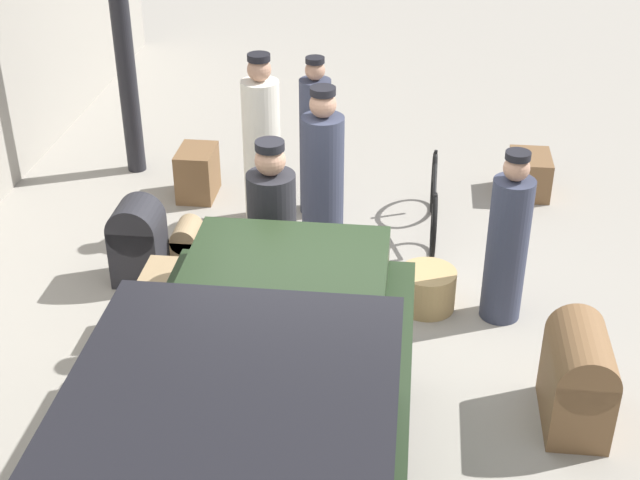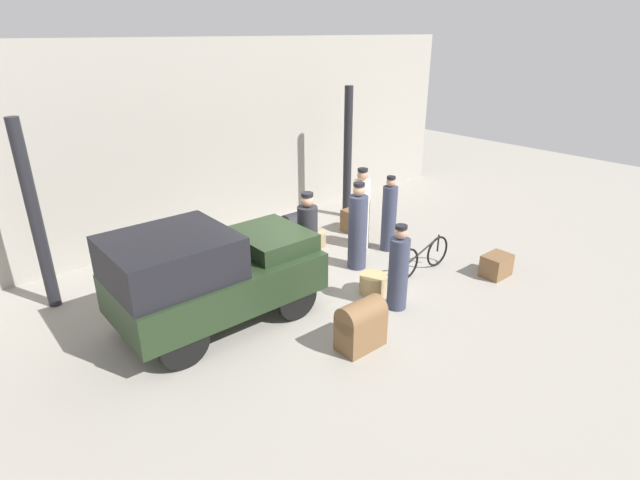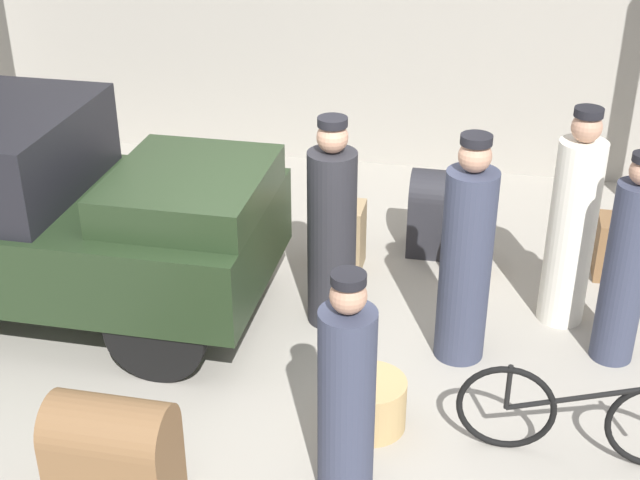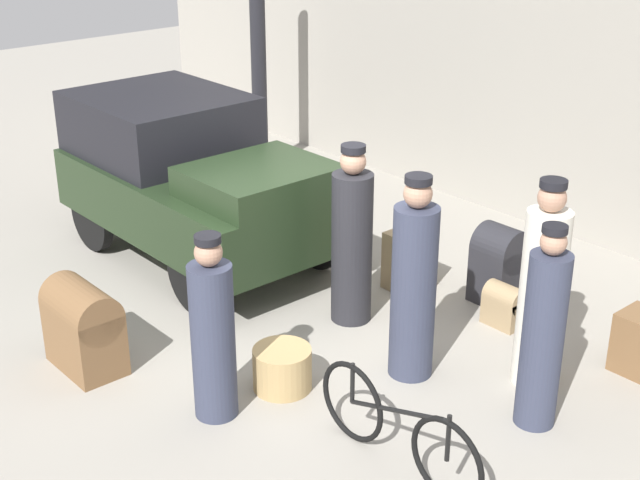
{
  "view_description": "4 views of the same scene",
  "coord_description": "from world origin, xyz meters",
  "px_view_note": "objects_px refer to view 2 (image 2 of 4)",
  "views": [
    {
      "loc": [
        -6.02,
        -0.5,
        4.55
      ],
      "look_at": [
        0.2,
        0.2,
        0.95
      ],
      "focal_mm": 50.0,
      "sensor_mm": 36.0,
      "label": 1
    },
    {
      "loc": [
        -5.45,
        -6.45,
        4.64
      ],
      "look_at": [
        0.2,
        0.2,
        0.95
      ],
      "focal_mm": 28.0,
      "sensor_mm": 36.0,
      "label": 2
    },
    {
      "loc": [
        1.41,
        -5.64,
        4.1
      ],
      "look_at": [
        0.2,
        0.2,
        0.95
      ],
      "focal_mm": 50.0,
      "sensor_mm": 36.0,
      "label": 3
    },
    {
      "loc": [
        5.89,
        -4.78,
        4.21
      ],
      "look_at": [
        0.2,
        0.2,
        0.95
      ],
      "focal_mm": 50.0,
      "sensor_mm": 36.0,
      "label": 4
    }
  ],
  "objects_px": {
    "trunk_wicker_pale": "(353,220)",
    "suitcase_tan_flat": "(361,324)",
    "truck": "(208,272)",
    "trunk_large_brown": "(278,250)",
    "porter_lifting_near_truck": "(308,240)",
    "wicker_basket": "(373,284)",
    "trunk_barrel_dark": "(316,239)",
    "trunk_umber_medium": "(293,230)",
    "porter_carrying_trunk": "(361,212)",
    "bicycle": "(423,257)",
    "suitcase_black_upright": "(496,265)",
    "porter_standing_middle": "(358,230)",
    "porter_with_bicycle": "(389,216)",
    "conductor_in_dark_uniform": "(398,271)"
  },
  "relations": [
    {
      "from": "trunk_wicker_pale",
      "to": "suitcase_tan_flat",
      "type": "relative_size",
      "value": 0.68
    },
    {
      "from": "truck",
      "to": "trunk_large_brown",
      "type": "height_order",
      "value": "truck"
    },
    {
      "from": "trunk_wicker_pale",
      "to": "truck",
      "type": "bearing_deg",
      "value": -162.34
    },
    {
      "from": "porter_lifting_near_truck",
      "to": "suitcase_tan_flat",
      "type": "relative_size",
      "value": 2.2
    },
    {
      "from": "wicker_basket",
      "to": "trunk_barrel_dark",
      "type": "distance_m",
      "value": 2.4
    },
    {
      "from": "truck",
      "to": "trunk_wicker_pale",
      "type": "bearing_deg",
      "value": 17.66
    },
    {
      "from": "truck",
      "to": "suitcase_tan_flat",
      "type": "distance_m",
      "value": 2.63
    },
    {
      "from": "trunk_umber_medium",
      "to": "wicker_basket",
      "type": "bearing_deg",
      "value": -93.67
    },
    {
      "from": "wicker_basket",
      "to": "porter_carrying_trunk",
      "type": "height_order",
      "value": "porter_carrying_trunk"
    },
    {
      "from": "bicycle",
      "to": "suitcase_black_upright",
      "type": "bearing_deg",
      "value": -46.27
    },
    {
      "from": "wicker_basket",
      "to": "suitcase_black_upright",
      "type": "xyz_separation_m",
      "value": [
        2.43,
        -1.12,
        0.04
      ]
    },
    {
      "from": "porter_lifting_near_truck",
      "to": "porter_carrying_trunk",
      "type": "bearing_deg",
      "value": 12.28
    },
    {
      "from": "porter_standing_middle",
      "to": "porter_with_bicycle",
      "type": "bearing_deg",
      "value": 9.99
    },
    {
      "from": "suitcase_tan_flat",
      "to": "truck",
      "type": "bearing_deg",
      "value": 124.01
    },
    {
      "from": "trunk_umber_medium",
      "to": "porter_standing_middle",
      "type": "bearing_deg",
      "value": -77.31
    },
    {
      "from": "truck",
      "to": "trunk_wicker_pale",
      "type": "xyz_separation_m",
      "value": [
        4.8,
        1.53,
        -0.69
      ]
    },
    {
      "from": "bicycle",
      "to": "conductor_in_dark_uniform",
      "type": "relative_size",
      "value": 1.03
    },
    {
      "from": "suitcase_black_upright",
      "to": "suitcase_tan_flat",
      "type": "bearing_deg",
      "value": 179.78
    },
    {
      "from": "truck",
      "to": "wicker_basket",
      "type": "height_order",
      "value": "truck"
    },
    {
      "from": "porter_lifting_near_truck",
      "to": "suitcase_tan_flat",
      "type": "height_order",
      "value": "porter_lifting_near_truck"
    },
    {
      "from": "porter_lifting_near_truck",
      "to": "trunk_umber_medium",
      "type": "xyz_separation_m",
      "value": [
        0.7,
        1.4,
        -0.39
      ]
    },
    {
      "from": "suitcase_tan_flat",
      "to": "porter_standing_middle",
      "type": "bearing_deg",
      "value": 46.93
    },
    {
      "from": "bicycle",
      "to": "suitcase_black_upright",
      "type": "relative_size",
      "value": 2.79
    },
    {
      "from": "truck",
      "to": "bicycle",
      "type": "height_order",
      "value": "truck"
    },
    {
      "from": "trunk_umber_medium",
      "to": "porter_with_bicycle",
      "type": "bearing_deg",
      "value": -43.5
    },
    {
      "from": "trunk_umber_medium",
      "to": "suitcase_black_upright",
      "type": "height_order",
      "value": "trunk_umber_medium"
    },
    {
      "from": "porter_with_bicycle",
      "to": "trunk_large_brown",
      "type": "height_order",
      "value": "porter_with_bicycle"
    },
    {
      "from": "conductor_in_dark_uniform",
      "to": "trunk_wicker_pale",
      "type": "distance_m",
      "value": 3.81
    },
    {
      "from": "trunk_barrel_dark",
      "to": "suitcase_tan_flat",
      "type": "bearing_deg",
      "value": -119.75
    },
    {
      "from": "conductor_in_dark_uniform",
      "to": "trunk_barrel_dark",
      "type": "xyz_separation_m",
      "value": [
        0.6,
        2.98,
        -0.51
      ]
    },
    {
      "from": "wicker_basket",
      "to": "porter_standing_middle",
      "type": "bearing_deg",
      "value": 61.19
    },
    {
      "from": "trunk_large_brown",
      "to": "truck",
      "type": "bearing_deg",
      "value": -152.35
    },
    {
      "from": "truck",
      "to": "suitcase_tan_flat",
      "type": "relative_size",
      "value": 4.14
    },
    {
      "from": "porter_with_bicycle",
      "to": "suitcase_black_upright",
      "type": "relative_size",
      "value": 2.94
    },
    {
      "from": "bicycle",
      "to": "porter_with_bicycle",
      "type": "xyz_separation_m",
      "value": [
        0.33,
        1.26,
        0.45
      ]
    },
    {
      "from": "bicycle",
      "to": "wicker_basket",
      "type": "bearing_deg",
      "value": 178.13
    },
    {
      "from": "wicker_basket",
      "to": "suitcase_tan_flat",
      "type": "bearing_deg",
      "value": -142.14
    },
    {
      "from": "trunk_wicker_pale",
      "to": "trunk_large_brown",
      "type": "distance_m",
      "value": 2.59
    },
    {
      "from": "truck",
      "to": "wicker_basket",
      "type": "distance_m",
      "value": 3.13
    },
    {
      "from": "porter_standing_middle",
      "to": "trunk_wicker_pale",
      "type": "xyz_separation_m",
      "value": [
        1.39,
        1.55,
        -0.57
      ]
    },
    {
      "from": "truck",
      "to": "wicker_basket",
      "type": "relative_size",
      "value": 6.65
    },
    {
      "from": "bicycle",
      "to": "suitcase_black_upright",
      "type": "distance_m",
      "value": 1.49
    },
    {
      "from": "suitcase_tan_flat",
      "to": "suitcase_black_upright",
      "type": "bearing_deg",
      "value": -0.22
    },
    {
      "from": "wicker_basket",
      "to": "trunk_umber_medium",
      "type": "distance_m",
      "value": 2.71
    },
    {
      "from": "porter_standing_middle",
      "to": "porter_lifting_near_truck",
      "type": "distance_m",
      "value": 1.12
    },
    {
      "from": "trunk_wicker_pale",
      "to": "suitcase_black_upright",
      "type": "relative_size",
      "value": 0.95
    },
    {
      "from": "truck",
      "to": "conductor_in_dark_uniform",
      "type": "height_order",
      "value": "truck"
    },
    {
      "from": "trunk_umber_medium",
      "to": "trunk_barrel_dark",
      "type": "relative_size",
      "value": 1.92
    },
    {
      "from": "trunk_barrel_dark",
      "to": "trunk_wicker_pale",
      "type": "xyz_separation_m",
      "value": [
        1.4,
        0.22,
        0.06
      ]
    },
    {
      "from": "porter_with_bicycle",
      "to": "suitcase_black_upright",
      "type": "height_order",
      "value": "porter_with_bicycle"
    }
  ]
}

